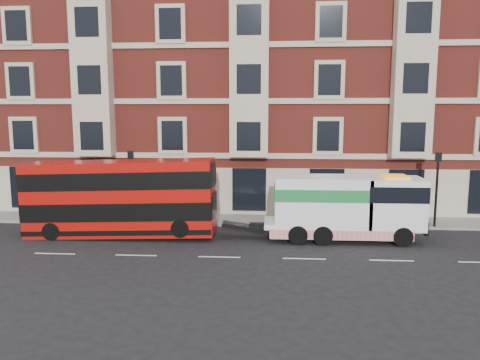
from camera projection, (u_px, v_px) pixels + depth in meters
name	position (u px, v px, depth m)	size (l,w,h in m)	color
ground	(219.00, 257.00, 22.07)	(120.00, 120.00, 0.00)	black
sidewalk	(232.00, 220.00, 29.47)	(90.00, 3.00, 0.15)	slate
victorian_terrace	(247.00, 69.00, 35.43)	(45.00, 12.00, 20.40)	maroon
lamp_post_west	(131.00, 181.00, 28.21)	(0.35, 0.15, 4.35)	black
lamp_post_east	(437.00, 184.00, 27.03)	(0.35, 0.15, 4.35)	black
double_decker_bus	(120.00, 197.00, 25.52)	(10.30, 2.36, 4.17)	#AC0F09
tow_truck	(343.00, 207.00, 24.79)	(8.24, 2.44, 3.43)	white
pedestrian	(40.00, 205.00, 29.57)	(0.60, 0.39, 1.64)	#192832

